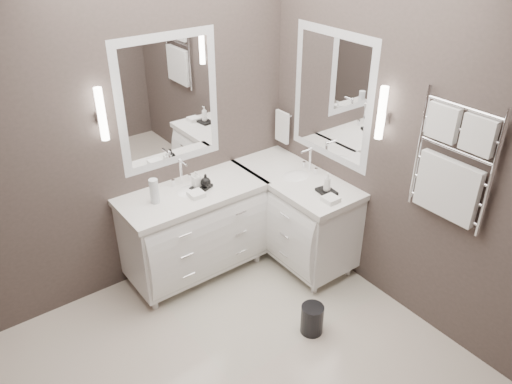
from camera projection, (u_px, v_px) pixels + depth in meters
floor at (232, 384)px, 3.51m from camera, size 3.20×3.00×0.01m
wall_back at (119, 138)px, 3.88m from camera, size 3.20×0.01×2.70m
wall_right at (408, 152)px, 3.67m from camera, size 0.01×3.00×2.70m
vanity_back at (194, 227)px, 4.35m from camera, size 1.24×0.59×0.97m
vanity_right at (294, 211)px, 4.58m from camera, size 0.59×1.24×0.97m
mirror_back at (169, 102)px, 4.00m from camera, size 0.90×0.02×1.10m
mirror_right at (332, 97)px, 4.11m from camera, size 0.02×0.90×1.10m
sconce_back at (102, 115)px, 3.63m from camera, size 0.06×0.06×0.40m
sconce_right at (381, 114)px, 3.66m from camera, size 0.06×0.06×0.40m
towel_bar_corner at (282, 126)px, 4.69m from camera, size 0.03×0.22×0.30m
towel_ladder at (452, 168)px, 3.34m from camera, size 0.06×0.58×0.90m
waste_bin at (312, 319)px, 3.88m from camera, size 0.20×0.20×0.25m
amenity_tray_back at (201, 187)px, 4.19m from camera, size 0.20×0.18×0.03m
amenity_tray_right at (327, 192)px, 4.13m from camera, size 0.14×0.18×0.02m
water_bottle at (154, 191)px, 3.95m from camera, size 0.09×0.09×0.21m
soap_bottle_a at (196, 179)px, 4.15m from camera, size 0.06×0.06×0.14m
soap_bottle_b at (206, 180)px, 4.15m from camera, size 0.12×0.12×0.11m
soap_bottle_c at (327, 182)px, 4.08m from camera, size 0.08×0.08×0.16m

